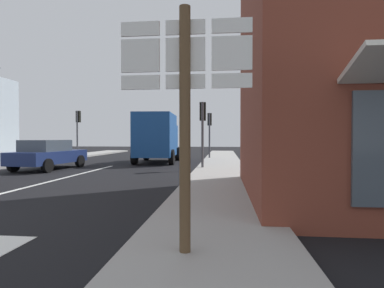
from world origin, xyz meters
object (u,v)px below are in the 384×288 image
object	(u,v)px
route_sign_post	(185,103)
traffic_light_far_left	(78,123)
traffic_light_near_right	(203,120)
traffic_light_far_right	(210,125)
sedan_far	(48,154)
delivery_truck	(157,137)

from	to	relation	value
route_sign_post	traffic_light_far_left	distance (m)	21.99
traffic_light_near_right	traffic_light_far_right	world-z (taller)	traffic_light_far_right
traffic_light_far_left	traffic_light_far_right	size ratio (longest dim) A/B	1.09
route_sign_post	traffic_light_far_left	bearing A→B (deg)	119.75
sedan_far	traffic_light_near_right	bearing A→B (deg)	4.74
traffic_light_far_left	traffic_light_near_right	bearing A→B (deg)	-37.37
traffic_light_far_right	traffic_light_far_left	bearing A→B (deg)	176.70
traffic_light_near_right	traffic_light_far_right	size ratio (longest dim) A/B	0.98
traffic_light_near_right	traffic_light_far_left	size ratio (longest dim) A/B	0.90
delivery_truck	route_sign_post	bearing A→B (deg)	-76.27
route_sign_post	traffic_light_far_right	bearing A→B (deg)	91.68
sedan_far	delivery_truck	world-z (taller)	delivery_truck
sedan_far	route_sign_post	bearing A→B (deg)	-52.05
route_sign_post	traffic_light_far_right	xyz separation A→B (m)	(-0.54, 18.49, 0.50)
delivery_truck	route_sign_post	size ratio (longest dim) A/B	1.59
sedan_far	delivery_truck	distance (m)	6.53
sedan_far	delivery_truck	bearing A→B (deg)	45.92
traffic_light_far_right	sedan_far	bearing A→B (deg)	-133.95
sedan_far	traffic_light_near_right	xyz separation A→B (m)	(7.67, 0.64, 1.70)
delivery_truck	traffic_light_near_right	world-z (taller)	traffic_light_near_right
delivery_truck	traffic_light_far_right	distance (m)	4.66
route_sign_post	traffic_light_near_right	distance (m)	11.19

